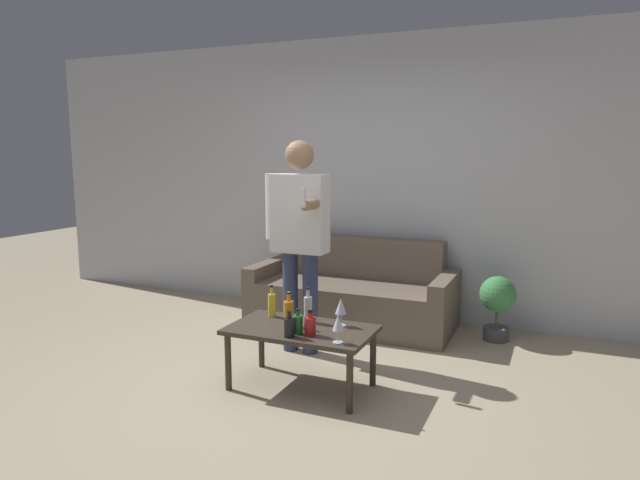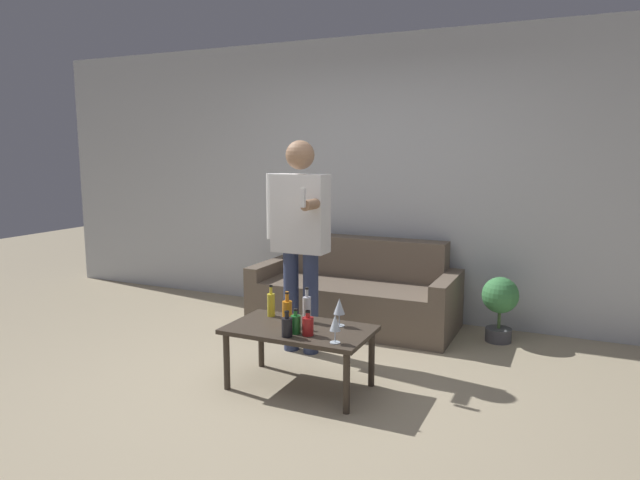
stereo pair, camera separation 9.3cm
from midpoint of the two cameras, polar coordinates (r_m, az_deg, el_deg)
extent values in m
plane|color=tan|center=(3.88, -3.60, -15.75)|extent=(16.00, 16.00, 0.00)
cube|color=silver|center=(5.59, 7.14, 6.11)|extent=(8.00, 0.06, 2.70)
cube|color=#6B5B4C|center=(5.25, 3.40, -6.72)|extent=(1.60, 0.59, 0.41)
cube|color=#6B5B4C|center=(5.57, 4.94, -3.78)|extent=(1.60, 0.23, 0.79)
cube|color=#6B5B4C|center=(5.69, -4.38, -4.81)|extent=(0.14, 0.82, 0.54)
cube|color=#6B5B4C|center=(5.11, 13.06, -6.62)|extent=(0.14, 0.82, 0.54)
cube|color=#3D3328|center=(3.93, -1.39, -8.96)|extent=(0.98, 0.56, 0.03)
cylinder|color=#3D3328|center=(4.01, -8.65, -11.89)|extent=(0.04, 0.04, 0.40)
cylinder|color=#3D3328|center=(3.64, 3.42, -14.07)|extent=(0.04, 0.04, 0.40)
cylinder|color=#3D3328|center=(4.38, -5.29, -10.01)|extent=(0.04, 0.04, 0.40)
cylinder|color=#3D3328|center=(4.04, 5.85, -11.69)|extent=(0.04, 0.04, 0.40)
cylinder|color=black|center=(3.73, -2.60, -8.73)|extent=(0.07, 0.07, 0.12)
cylinder|color=black|center=(3.70, -2.61, -7.47)|extent=(0.03, 0.03, 0.05)
cylinder|color=black|center=(3.70, -2.61, -7.20)|extent=(0.03, 0.03, 0.01)
cylinder|color=#23752D|center=(3.78, -1.74, -8.46)|extent=(0.07, 0.07, 0.12)
cylinder|color=#23752D|center=(3.76, -1.74, -7.23)|extent=(0.03, 0.03, 0.05)
cylinder|color=black|center=(3.75, -1.74, -6.98)|extent=(0.03, 0.03, 0.01)
cylinder|color=#B21E1E|center=(3.75, -0.51, -8.64)|extent=(0.08, 0.08, 0.12)
cylinder|color=#B21E1E|center=(3.72, -0.51, -7.43)|extent=(0.03, 0.03, 0.05)
cylinder|color=black|center=(3.72, -0.51, -7.17)|extent=(0.03, 0.03, 0.01)
cylinder|color=yellow|center=(4.17, -4.27, -6.51)|extent=(0.06, 0.06, 0.17)
cylinder|color=yellow|center=(4.14, -4.29, -4.98)|extent=(0.02, 0.02, 0.06)
cylinder|color=black|center=(4.13, -4.29, -4.62)|extent=(0.02, 0.02, 0.01)
cylinder|color=silver|center=(4.02, -0.66, -6.97)|extent=(0.06, 0.06, 0.18)
cylinder|color=silver|center=(3.99, -0.67, -5.26)|extent=(0.02, 0.02, 0.07)
cylinder|color=black|center=(3.98, -0.67, -4.86)|extent=(0.03, 0.03, 0.01)
cylinder|color=orange|center=(3.94, -2.62, -7.37)|extent=(0.07, 0.07, 0.17)
cylinder|color=orange|center=(3.91, -2.63, -5.67)|extent=(0.03, 0.03, 0.07)
cylinder|color=black|center=(3.90, -2.63, -5.28)|extent=(0.03, 0.03, 0.01)
cylinder|color=silver|center=(3.96, 2.61, -8.54)|extent=(0.07, 0.07, 0.01)
cylinder|color=silver|center=(3.95, 2.61, -7.96)|extent=(0.01, 0.01, 0.08)
cone|color=silver|center=(3.92, 2.62, -6.63)|extent=(0.08, 0.08, 0.11)
cylinder|color=silver|center=(3.63, 2.26, -10.20)|extent=(0.07, 0.07, 0.01)
cylinder|color=silver|center=(3.61, 2.26, -9.60)|extent=(0.01, 0.01, 0.07)
cone|color=silver|center=(3.59, 2.27, -8.25)|extent=(0.07, 0.07, 0.10)
cylinder|color=navy|center=(4.66, -2.33, -6.11)|extent=(0.12, 0.12, 0.82)
cylinder|color=navy|center=(4.58, -0.35, -6.35)|extent=(0.12, 0.12, 0.82)
cube|color=white|center=(4.49, -1.38, 2.67)|extent=(0.44, 0.19, 0.62)
sphere|color=#9E7556|center=(4.46, -1.40, 8.50)|extent=(0.23, 0.23, 0.23)
cylinder|color=white|center=(4.60, -4.30, 3.39)|extent=(0.08, 0.08, 0.52)
cylinder|color=#9E7556|center=(4.28, -0.08, 3.61)|extent=(0.08, 0.28, 0.08)
cube|color=white|center=(4.12, -1.07, 4.24)|extent=(0.03, 0.03, 0.14)
cylinder|color=#4C4C51|center=(5.19, 17.90, -9.00)|extent=(0.22, 0.22, 0.12)
cylinder|color=#476B38|center=(5.15, 17.98, -7.41)|extent=(0.03, 0.03, 0.18)
sphere|color=#428E4C|center=(5.10, 18.08, -5.26)|extent=(0.31, 0.31, 0.31)
camera|label=1|loc=(0.05, -89.38, 0.10)|focal=32.00mm
camera|label=2|loc=(0.05, 90.62, -0.10)|focal=32.00mm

